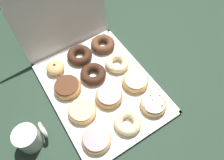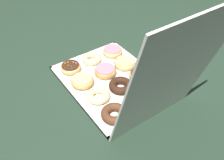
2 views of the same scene
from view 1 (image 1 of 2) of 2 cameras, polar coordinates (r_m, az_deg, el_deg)
ground_plane at (r=0.93m, az=-2.89°, el=-2.33°), size 3.00×3.00×0.00m
donut_box at (r=0.93m, az=-2.91°, el=-2.17°), size 0.43×0.57×0.01m
pink_frosted_donut_0 at (r=0.81m, az=-4.24°, el=-15.81°), size 0.11×0.11×0.04m
cruller_donut_1 at (r=0.83m, az=4.47°, el=-11.35°), size 0.11×0.11×0.04m
sprinkle_donut_2 at (r=0.88m, az=11.26°, el=-6.56°), size 0.11×0.11×0.04m
glazed_ring_donut_3 at (r=0.86m, az=-8.13°, el=-8.30°), size 0.12×0.12×0.04m
pink_frosted_donut_4 at (r=0.88m, az=-0.97°, el=-4.41°), size 0.12×0.12×0.04m
glazed_ring_donut_5 at (r=0.92m, az=6.43°, el=-0.35°), size 0.12×0.12×0.04m
chocolate_frosted_donut_6 at (r=0.92m, az=-12.08°, el=-1.86°), size 0.12×0.12×0.04m
chocolate_cake_ring_donut_7 at (r=0.94m, az=-5.37°, el=1.56°), size 0.12×0.12×0.04m
cruller_donut_8 at (r=0.98m, az=1.43°, el=4.71°), size 0.11×0.11×0.04m
jelly_filled_donut_9 at (r=0.99m, az=-15.20°, el=3.26°), size 0.08×0.08×0.05m
chocolate_cake_ring_donut_10 at (r=1.02m, az=-8.72°, el=6.80°), size 0.12×0.12×0.04m
chocolate_cake_ring_donut_11 at (r=1.05m, az=-2.51°, el=9.75°), size 0.12×0.12×0.04m
coffee_mug at (r=0.85m, az=-21.73°, el=-14.47°), size 0.11×0.09×0.09m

